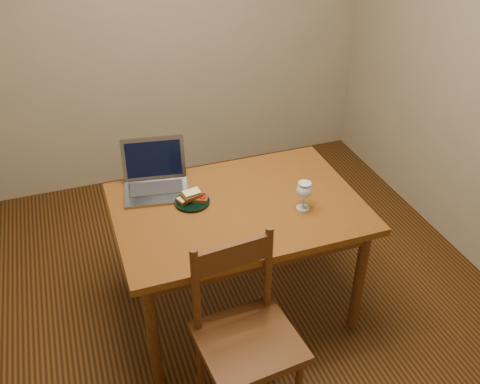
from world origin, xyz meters
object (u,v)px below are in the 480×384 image
object	(u,v)px
table	(238,218)
laptop	(155,176)
plate	(192,202)
chair	(246,330)
milk_glass	(304,196)

from	to	relation	value
table	laptop	size ratio (longest dim) A/B	3.30
table	plate	xyz separation A→B (m)	(-0.22, 0.10, 0.09)
plate	chair	bearing A→B (deg)	-86.69
table	laptop	world-z (taller)	laptop
plate	laptop	distance (m)	0.28
plate	milk_glass	bearing A→B (deg)	-24.02
table	chair	xyz separation A→B (m)	(-0.18, -0.63, -0.14)
milk_glass	plate	bearing A→B (deg)	155.98
chair	milk_glass	size ratio (longest dim) A/B	2.98
plate	milk_glass	world-z (taller)	milk_glass
milk_glass	laptop	size ratio (longest dim) A/B	0.41
table	milk_glass	distance (m)	0.38
chair	milk_glass	world-z (taller)	chair
milk_glass	chair	bearing A→B (deg)	-135.33
table	chair	world-z (taller)	chair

